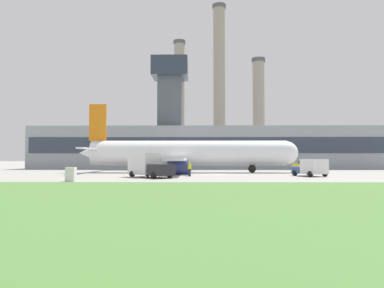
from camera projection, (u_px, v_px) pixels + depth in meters
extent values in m
plane|color=#999691|center=(212.00, 174.00, 50.54)|extent=(400.00, 400.00, 0.00)
cube|color=#4C7A38|center=(251.00, 215.00, 14.07)|extent=(240.00, 37.00, 0.06)
cube|color=#8C939E|center=(207.00, 148.00, 78.17)|extent=(69.99, 14.29, 8.37)
cube|color=#2D3847|center=(208.00, 145.00, 71.00)|extent=(68.59, 0.16, 3.01)
cube|color=#4C515B|center=(170.00, 123.00, 78.48)|extent=(4.96, 4.96, 19.06)
cube|color=#283342|center=(170.00, 69.00, 78.91)|extent=(7.44, 7.44, 3.97)
cylinder|color=gray|center=(179.00, 104.00, 104.39)|extent=(2.96, 2.96, 34.24)
cylinder|color=#4C4C51|center=(179.00, 42.00, 105.05)|extent=(3.40, 3.40, 0.89)
cylinder|color=gray|center=(219.00, 86.00, 104.69)|extent=(3.35, 3.35, 44.43)
cylinder|color=#4C4C51|center=(219.00, 7.00, 105.54)|extent=(3.85, 3.85, 1.00)
cylinder|color=gray|center=(259.00, 113.00, 105.97)|extent=(3.36, 3.36, 29.58)
cylinder|color=#4C4C51|center=(258.00, 60.00, 106.54)|extent=(3.86, 3.86, 1.01)
cylinder|color=white|center=(189.00, 153.00, 55.39)|extent=(28.76, 3.65, 3.65)
sphere|color=white|center=(286.00, 153.00, 55.19)|extent=(3.47, 3.47, 3.47)
cone|color=white|center=(92.00, 153.00, 55.59)|extent=(4.01, 3.47, 3.47)
cube|color=orange|center=(98.00, 122.00, 55.75)|extent=(2.55, 0.24, 5.47)
cube|color=white|center=(89.00, 149.00, 51.59)|extent=(1.07, 8.04, 0.20)
cube|color=white|center=(103.00, 150.00, 59.62)|extent=(1.07, 8.04, 0.20)
cube|color=white|center=(176.00, 159.00, 47.95)|extent=(2.39, 13.40, 0.36)
cube|color=white|center=(181.00, 159.00, 62.80)|extent=(2.39, 13.40, 0.36)
cylinder|color=navy|center=(179.00, 168.00, 47.49)|extent=(2.79, 1.80, 1.80)
cylinder|color=navy|center=(183.00, 165.00, 63.18)|extent=(2.79, 1.80, 1.80)
cylinder|color=#59595B|center=(252.00, 164.00, 55.20)|extent=(0.20, 0.20, 1.41)
sphere|color=black|center=(252.00, 169.00, 55.17)|extent=(1.17, 1.17, 1.17)
cylinder|color=#59595B|center=(168.00, 164.00, 52.95)|extent=(0.20, 0.20, 1.41)
sphere|color=black|center=(168.00, 169.00, 52.92)|extent=(1.17, 1.17, 1.17)
cylinder|color=#59595B|center=(171.00, 164.00, 57.79)|extent=(0.20, 0.20, 1.41)
sphere|color=black|center=(171.00, 168.00, 57.77)|extent=(1.17, 1.17, 1.17)
cube|color=yellow|center=(302.00, 167.00, 56.67)|extent=(3.40, 2.49, 0.97)
cube|color=black|center=(302.00, 162.00, 56.69)|extent=(1.35, 1.47, 0.50)
sphere|color=black|center=(310.00, 170.00, 55.55)|extent=(0.63, 0.63, 0.63)
sphere|color=black|center=(310.00, 170.00, 57.16)|extent=(0.63, 0.63, 0.63)
sphere|color=black|center=(295.00, 170.00, 56.14)|extent=(0.63, 0.63, 0.63)
sphere|color=black|center=(295.00, 170.00, 57.74)|extent=(0.63, 0.63, 0.63)
cube|color=#232328|center=(161.00, 170.00, 39.74)|extent=(3.12, 3.13, 1.18)
cube|color=silver|center=(144.00, 164.00, 42.43)|extent=(4.14, 4.39, 2.41)
sphere|color=black|center=(154.00, 175.00, 38.95)|extent=(0.70, 0.70, 0.70)
sphere|color=black|center=(170.00, 175.00, 40.23)|extent=(0.70, 0.70, 0.70)
sphere|color=black|center=(132.00, 174.00, 42.51)|extent=(0.70, 0.70, 0.70)
sphere|color=black|center=(148.00, 173.00, 43.79)|extent=(0.70, 0.70, 0.70)
cube|color=#2D4C93|center=(302.00, 170.00, 45.61)|extent=(2.57, 2.15, 0.80)
cube|color=silver|center=(314.00, 166.00, 43.63)|extent=(2.95, 3.10, 1.72)
sphere|color=black|center=(309.00, 173.00, 46.07)|extent=(0.70, 0.70, 0.70)
sphere|color=black|center=(295.00, 173.00, 45.32)|extent=(0.70, 0.70, 0.70)
sphere|color=black|center=(325.00, 174.00, 43.40)|extent=(0.70, 0.70, 0.70)
sphere|color=black|center=(310.00, 174.00, 42.65)|extent=(0.70, 0.70, 0.70)
cylinder|color=#23283D|center=(190.00, 173.00, 44.00)|extent=(0.39, 0.39, 0.86)
cylinder|color=yellow|center=(190.00, 166.00, 44.03)|extent=(0.49, 0.49, 0.68)
sphere|color=tan|center=(190.00, 162.00, 44.05)|extent=(0.23, 0.23, 0.23)
cube|color=silver|center=(71.00, 174.00, 34.42)|extent=(0.84, 0.81, 1.32)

